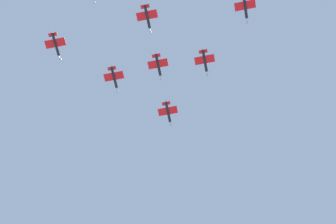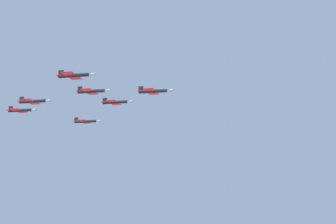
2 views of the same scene
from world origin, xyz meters
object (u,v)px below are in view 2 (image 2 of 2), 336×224
jet_port_outer (92,91)px  jet_starboard_outer (86,121)px  jet_port_inner (116,102)px  jet_port_trail (33,101)px  jet_starboard_trail (20,110)px  jet_lead (154,91)px  jet_starboard_inner (74,75)px

jet_port_outer → jet_starboard_outer: 38.23m
jet_port_inner → jet_starboard_outer: (-24.47, -2.57, -2.73)m
jet_port_trail → jet_starboard_trail: bearing=-141.3°
jet_lead → jet_starboard_outer: size_ratio=1.00×
jet_port_trail → jet_starboard_trail: 22.32m
jet_lead → jet_starboard_trail: 55.02m
jet_port_outer → jet_port_trail: jet_port_outer is taller
jet_starboard_inner → jet_starboard_outer: size_ratio=1.00×
jet_starboard_inner → jet_port_trail: bearing=-129.8°
jet_starboard_trail → jet_lead: bearing=71.6°
jet_starboard_outer → jet_port_trail: size_ratio=1.00×
jet_starboard_trail → jet_port_outer: bearing=62.2°
jet_lead → jet_port_inner: jet_port_inner is taller
jet_port_trail → jet_starboard_trail: (-22.28, 0.14, 1.31)m
jet_starboard_inner → jet_port_outer: jet_port_outer is taller
jet_starboard_outer → jet_starboard_trail: jet_starboard_trail is taller
jet_starboard_outer → jet_port_trail: 34.97m
jet_starboard_inner → jet_starboard_trail: (-48.95, -5.14, -0.89)m
jet_starboard_inner → jet_starboard_outer: jet_starboard_inner is taller
jet_lead → jet_port_outer: (-12.05, -14.87, 0.97)m
jet_port_outer → jet_starboard_trail: (-34.33, -14.74, -0.89)m
jet_starboard_outer → jet_starboard_inner: bearing=18.4°
jet_lead → jet_starboard_outer: jet_lead is taller
jet_port_outer → jet_port_trail: bearing=-90.0°
jet_lead → jet_starboard_inner: bearing=-45.0°
jet_starboard_inner → jet_port_outer: size_ratio=1.00×
jet_lead → jet_starboard_outer: (-48.95, -5.14, -1.37)m
jet_starboard_inner → jet_port_outer: (-14.62, 9.60, 0.00)m
jet_starboard_inner → jet_port_outer: bearing=-174.3°
jet_port_inner → jet_starboard_trail: (-21.90, -27.04, -1.28)m
jet_port_inner → jet_starboard_trail: 34.82m
jet_starboard_outer → jet_port_trail: bearing=-5.7°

